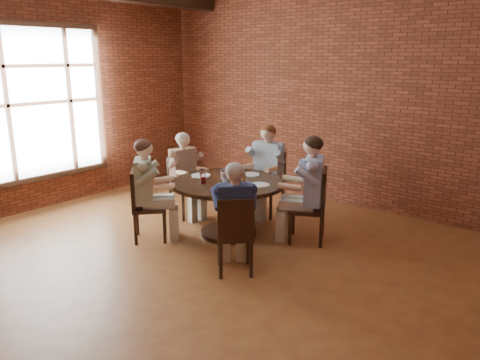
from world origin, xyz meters
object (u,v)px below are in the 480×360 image
Objects in this scene: diner_b at (266,171)px; chair_e at (235,233)px; chair_b at (269,180)px; diner_a at (308,190)px; diner_d at (149,190)px; chair_d at (143,202)px; smartphone at (234,189)px; chair_c at (183,184)px; dining_table at (229,197)px; diner_c at (185,176)px; diner_e at (235,218)px; chair_a at (315,203)px.

chair_e is at bearing -69.74° from diner_b.
chair_b is at bearing 90.00° from diner_b.
diner_a is 1.04× the size of diner_d.
chair_d is 1.23m from smartphone.
chair_c reaches higher than chair_e.
diner_a is 1.54× the size of chair_c.
chair_d is at bearing -79.17° from diner_a.
chair_d is 0.18m from diner_d.
chair_b reaches higher than dining_table.
chair_b is 1.26m from diner_c.
chair_d is 1.05× the size of chair_e.
chair_d is at bearing 90.00° from diner_d.
diner_e is at bearing -33.24° from diner_a.
dining_table is 1.13m from chair_a.
chair_a is 1.01× the size of chair_b.
diner_e reaches higher than chair_c.
chair_a is at bearing 47.36° from smartphone.
dining_table is 1.10× the size of diner_b.
chair_a is 6.88× the size of smartphone.
smartphone is (1.08, 0.55, 0.25)m from chair_d.
diner_e is at bearing -71.17° from chair_b.
diner_a reaches higher than diner_b.
diner_c is at bearing -73.05° from diner_e.
smartphone is at bearing -77.83° from diner_b.
chair_c is at bearing -107.92° from chair_a.
dining_table is at bearing -90.00° from chair_e.
chair_a reaches higher than smartphone.
diner_a is 1.45× the size of chair_b.
chair_c is at bearing 160.21° from smartphone.
smartphone is (1.02, 0.48, 0.09)m from diner_d.
diner_d reaches higher than chair_d.
smartphone is (1.38, -0.47, 0.26)m from chair_c.
dining_table is at bearing -90.00° from chair_d.
diner_c is 0.98m from diner_d.
chair_e is (1.89, -1.07, -0.00)m from chair_c.
diner_e is (0.90, -1.92, 0.11)m from chair_b.
chair_e reaches higher than smartphone.
diner_e is (0.78, -0.82, 0.10)m from dining_table.
diner_a is 1.10× the size of diner_e.
chair_c is 1.03m from diner_d.
smartphone is at bearing -66.09° from diner_a.
chair_c is at bearing -108.73° from diner_a.
diner_a reaches higher than diner_c.
diner_d is at bearing -79.58° from diner_a.
chair_a reaches higher than chair_d.
diner_c reaches higher than chair_b.
diner_b reaches higher than chair_e.
dining_table is 1.09× the size of diner_a.
chair_b is 1.95m from diner_d.
chair_d reaches higher than chair_c.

